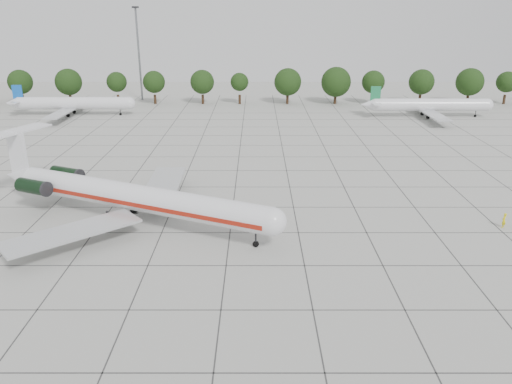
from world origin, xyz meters
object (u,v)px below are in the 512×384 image
(main_airliner, at_px, (123,195))
(bg_airliner_b, at_px, (73,104))
(ground_crew, at_px, (504,220))
(floodlight_mast, at_px, (138,49))
(bg_airliner_d, at_px, (430,105))

(main_airliner, height_order, bg_airliner_b, main_airliner)
(ground_crew, distance_m, floodlight_mast, 110.83)
(ground_crew, distance_m, bg_airliner_b, 100.62)
(ground_crew, bearing_deg, bg_airliner_b, -83.28)
(main_airliner, height_order, bg_airliner_d, main_airliner)
(bg_airliner_b, bearing_deg, ground_crew, -42.18)
(ground_crew, bearing_deg, main_airliner, -43.60)
(ground_crew, relative_size, bg_airliner_b, 0.06)
(main_airliner, bearing_deg, bg_airliner_b, 138.00)
(floodlight_mast, bearing_deg, ground_crew, -55.29)
(bg_airliner_d, distance_m, floodlight_mast, 79.81)
(floodlight_mast, bearing_deg, bg_airliner_d, -18.48)
(bg_airliner_b, relative_size, floodlight_mast, 1.11)
(floodlight_mast, bearing_deg, bg_airliner_b, -117.46)
(bg_airliner_b, height_order, floodlight_mast, floodlight_mast)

